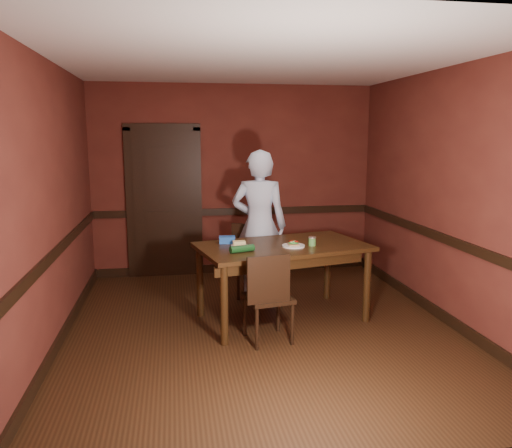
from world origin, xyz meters
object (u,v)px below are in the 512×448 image
object	(u,v)px
chair_far	(255,262)
sauce_jar	(312,241)
chair_near	(268,296)
person	(259,226)
cheese_saucer	(239,244)
sandwich_plate	(293,245)
food_tub	(227,240)
dining_table	(282,282)

from	to	relation	value
chair_far	sauce_jar	bearing A→B (deg)	-41.68
chair_far	sauce_jar	distance (m)	1.11
chair_far	chair_near	xyz separation A→B (m)	(-0.10, -1.36, 0.01)
person	cheese_saucer	bearing A→B (deg)	79.95
person	sandwich_plate	distance (m)	0.88
chair_near	sauce_jar	bearing A→B (deg)	-151.23
chair_far	sauce_jar	xyz separation A→B (m)	(0.46, -0.91, 0.44)
food_tub	sauce_jar	bearing A→B (deg)	-11.80
dining_table	person	xyz separation A→B (m)	(-0.13, 0.74, 0.50)
person	sauce_jar	bearing A→B (deg)	131.97
sandwich_plate	sauce_jar	distance (m)	0.21
chair_far	sandwich_plate	xyz separation A→B (m)	(0.25, -0.92, 0.40)
chair_far	person	distance (m)	0.47
sandwich_plate	cheese_saucer	xyz separation A→B (m)	(-0.56, 0.12, 0.00)
chair_near	food_tub	xyz separation A→B (m)	(-0.32, 0.73, 0.42)
chair_far	cheese_saucer	xyz separation A→B (m)	(-0.31, -0.80, 0.41)
dining_table	cheese_saucer	distance (m)	0.64
cheese_saucer	food_tub	bearing A→B (deg)	123.59
cheese_saucer	food_tub	size ratio (longest dim) A/B	0.93
sandwich_plate	cheese_saucer	size ratio (longest dim) A/B	1.38
person	food_tub	world-z (taller)	person
person	cheese_saucer	size ratio (longest dim) A/B	10.47
chair_far	food_tub	bearing A→B (deg)	-102.25
dining_table	food_tub	bearing A→B (deg)	150.22
chair_near	sauce_jar	xyz separation A→B (m)	(0.56, 0.45, 0.43)
person	food_tub	size ratio (longest dim) A/B	9.76
chair_near	cheese_saucer	size ratio (longest dim) A/B	5.18
dining_table	sandwich_plate	bearing A→B (deg)	-61.96
sauce_jar	chair_far	bearing A→B (deg)	116.96
sauce_jar	food_tub	xyz separation A→B (m)	(-0.88, 0.28, -0.01)
dining_table	sauce_jar	bearing A→B (deg)	-31.05
food_tub	sandwich_plate	bearing A→B (deg)	-17.34
chair_far	person	size ratio (longest dim) A/B	0.49
dining_table	chair_near	size ratio (longest dim) A/B	1.97
chair_far	chair_near	world-z (taller)	chair_near
chair_near	sandwich_plate	bearing A→B (deg)	-138.75
dining_table	sandwich_plate	xyz separation A→B (m)	(0.09, -0.11, 0.43)
sauce_jar	cheese_saucer	size ratio (longest dim) A/B	0.55
chair_far	person	world-z (taller)	person
chair_near	food_tub	bearing A→B (deg)	-76.32
dining_table	sauce_jar	size ratio (longest dim) A/B	18.43
cheese_saucer	chair_near	bearing A→B (deg)	-69.69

